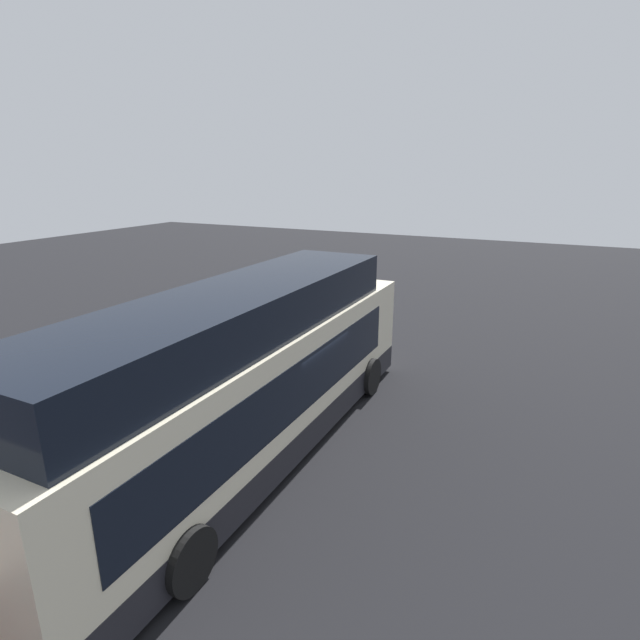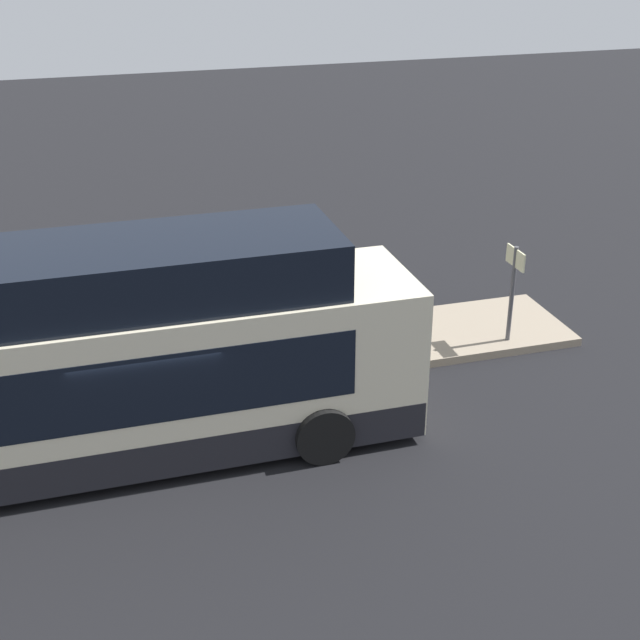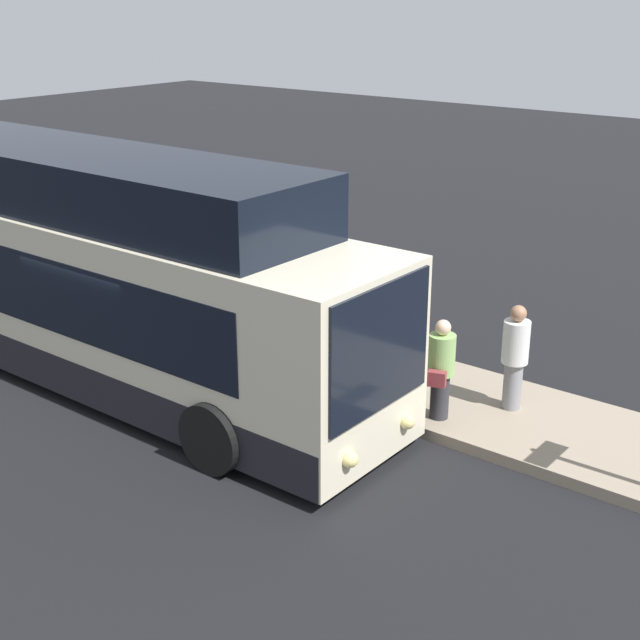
# 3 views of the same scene
# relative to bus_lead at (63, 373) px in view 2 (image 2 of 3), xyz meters

# --- Properties ---
(ground) EXTENTS (80.00, 80.00, 0.00)m
(ground) POSITION_rel_bus_lead_xyz_m (1.31, -0.17, -1.82)
(ground) COLOR black
(platform) EXTENTS (20.00, 2.63, 0.19)m
(platform) POSITION_rel_bus_lead_xyz_m (1.31, 2.75, -1.72)
(platform) COLOR gray
(platform) RESTS_ON ground
(bus_lead) EXTENTS (12.57, 2.89, 4.06)m
(bus_lead) POSITION_rel_bus_lead_xyz_m (0.00, 0.00, 0.00)
(bus_lead) COLOR beige
(bus_lead) RESTS_ON ground
(passenger_boarding) EXTENTS (0.52, 0.66, 1.82)m
(passenger_boarding) POSITION_rel_bus_lead_xyz_m (4.63, 2.68, -0.65)
(passenger_boarding) COLOR gray
(passenger_boarding) RESTS_ON platform
(passenger_waiting) EXTENTS (0.54, 0.68, 1.66)m
(passenger_waiting) POSITION_rel_bus_lead_xyz_m (6.21, 1.90, -0.75)
(passenger_waiting) COLOR #2D2D33
(passenger_waiting) RESTS_ON platform
(passenger_with_bags) EXTENTS (0.47, 0.47, 1.77)m
(passenger_with_bags) POSITION_rel_bus_lead_xyz_m (6.95, 2.94, -0.68)
(passenger_with_bags) COLOR gray
(passenger_with_bags) RESTS_ON platform
(suitcase) EXTENTS (0.35, 0.19, 0.94)m
(suitcase) POSITION_rel_bus_lead_xyz_m (5.13, 2.72, -1.28)
(suitcase) COLOR #598C59
(suitcase) RESTS_ON platform
(sign_post) EXTENTS (0.10, 0.79, 2.25)m
(sign_post) POSITION_rel_bus_lead_xyz_m (9.65, 1.88, -0.19)
(sign_post) COLOR #4C4C51
(sign_post) RESTS_ON platform
(trash_bin) EXTENTS (0.44, 0.44, 0.65)m
(trash_bin) POSITION_rel_bus_lead_xyz_m (0.79, 2.32, -1.30)
(trash_bin) COLOR #593319
(trash_bin) RESTS_ON platform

